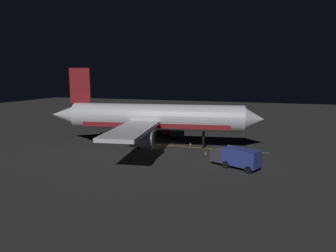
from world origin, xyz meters
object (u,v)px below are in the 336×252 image
(airliner, at_px, (153,118))
(traffic_cone_under_wing, at_px, (190,144))
(ground_crew_worker, at_px, (228,151))
(traffic_cone_near_left, at_px, (229,150))
(catering_truck, at_px, (170,130))
(traffic_cone_near_right, at_px, (205,153))
(baggage_truck, at_px, (237,158))

(airliner, height_order, traffic_cone_under_wing, airliner)
(ground_crew_worker, distance_m, traffic_cone_near_left, 3.35)
(catering_truck, xyz_separation_m, traffic_cone_near_right, (11.08, 9.10, -1.04))
(traffic_cone_near_right, xyz_separation_m, traffic_cone_under_wing, (-5.10, -3.59, 0.00))
(ground_crew_worker, xyz_separation_m, traffic_cone_near_right, (-0.08, -3.30, -0.64))
(catering_truck, bearing_deg, baggage_truck, 41.00)
(catering_truck, xyz_separation_m, ground_crew_worker, (11.16, 12.40, -0.40))
(catering_truck, bearing_deg, traffic_cone_under_wing, 42.66)
(traffic_cone_under_wing, bearing_deg, baggage_truck, 39.99)
(traffic_cone_near_left, distance_m, traffic_cone_near_right, 4.42)
(traffic_cone_near_left, xyz_separation_m, traffic_cone_near_right, (3.20, -3.06, 0.00))
(traffic_cone_near_right, distance_m, traffic_cone_under_wing, 6.24)
(airliner, distance_m, traffic_cone_near_right, 10.73)
(traffic_cone_near_left, relative_size, traffic_cone_near_right, 1.00)
(traffic_cone_near_left, bearing_deg, traffic_cone_near_right, -43.75)
(catering_truck, height_order, traffic_cone_near_right, catering_truck)
(baggage_truck, height_order, traffic_cone_near_left, baggage_truck)
(ground_crew_worker, xyz_separation_m, traffic_cone_under_wing, (-5.19, -6.89, -0.64))
(catering_truck, distance_m, ground_crew_worker, 16.69)
(ground_crew_worker, bearing_deg, airliner, -102.69)
(baggage_truck, bearing_deg, traffic_cone_under_wing, -140.01)
(traffic_cone_near_left, bearing_deg, catering_truck, -122.96)
(baggage_truck, relative_size, traffic_cone_near_right, 11.94)
(baggage_truck, relative_size, traffic_cone_near_left, 11.94)
(traffic_cone_near_left, bearing_deg, traffic_cone_under_wing, -106.01)
(traffic_cone_near_left, height_order, traffic_cone_near_right, same)
(traffic_cone_near_right, bearing_deg, traffic_cone_under_wing, -144.87)
(catering_truck, distance_m, traffic_cone_under_wing, 8.19)
(catering_truck, distance_m, traffic_cone_near_left, 14.52)
(ground_crew_worker, height_order, traffic_cone_near_right, ground_crew_worker)
(airliner, height_order, catering_truck, airliner)
(baggage_truck, bearing_deg, catering_truck, -139.00)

